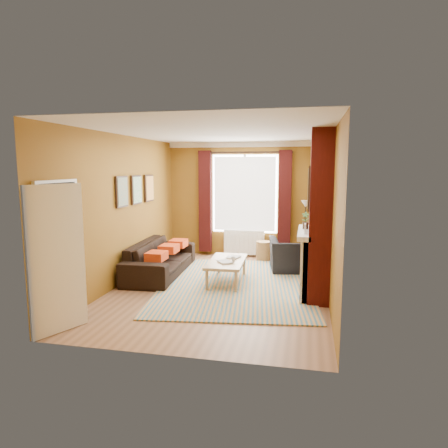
{
  "coord_description": "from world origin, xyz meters",
  "views": [
    {
      "loc": [
        1.52,
        -6.96,
        2.21
      ],
      "look_at": [
        0.0,
        0.25,
        1.15
      ],
      "focal_mm": 32.0,
      "sensor_mm": 36.0,
      "label": 1
    }
  ],
  "objects_px": {
    "wicker_stool": "(264,251)",
    "floor_lamp": "(305,214)",
    "sofa": "(161,258)",
    "armchair": "(296,255)",
    "coffee_table": "(227,263)"
  },
  "relations": [
    {
      "from": "armchair",
      "to": "floor_lamp",
      "type": "bearing_deg",
      "value": -109.61
    },
    {
      "from": "sofa",
      "to": "coffee_table",
      "type": "distance_m",
      "value": 1.49
    },
    {
      "from": "wicker_stool",
      "to": "floor_lamp",
      "type": "relative_size",
      "value": 0.31
    },
    {
      "from": "coffee_table",
      "to": "wicker_stool",
      "type": "height_order",
      "value": "wicker_stool"
    },
    {
      "from": "armchair",
      "to": "wicker_stool",
      "type": "bearing_deg",
      "value": -58.25
    },
    {
      "from": "sofa",
      "to": "wicker_stool",
      "type": "height_order",
      "value": "sofa"
    },
    {
      "from": "sofa",
      "to": "armchair",
      "type": "distance_m",
      "value": 2.84
    },
    {
      "from": "armchair",
      "to": "floor_lamp",
      "type": "distance_m",
      "value": 1.23
    },
    {
      "from": "sofa",
      "to": "wicker_stool",
      "type": "xyz_separation_m",
      "value": [
        1.94,
        1.71,
        -0.12
      ]
    },
    {
      "from": "armchair",
      "to": "coffee_table",
      "type": "distance_m",
      "value": 1.68
    },
    {
      "from": "sofa",
      "to": "coffee_table",
      "type": "xyz_separation_m",
      "value": [
        1.45,
        -0.3,
        0.05
      ]
    },
    {
      "from": "sofa",
      "to": "floor_lamp",
      "type": "relative_size",
      "value": 1.62
    },
    {
      "from": "armchair",
      "to": "floor_lamp",
      "type": "relative_size",
      "value": 0.74
    },
    {
      "from": "wicker_stool",
      "to": "floor_lamp",
      "type": "distance_m",
      "value": 1.32
    },
    {
      "from": "sofa",
      "to": "coffee_table",
      "type": "height_order",
      "value": "sofa"
    }
  ]
}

